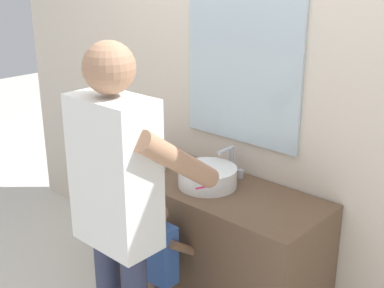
# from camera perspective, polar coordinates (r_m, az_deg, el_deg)

# --- Properties ---
(back_wall) EXTENTS (4.40, 0.10, 2.70)m
(back_wall) POSITION_cam_1_polar(r_m,az_deg,el_deg) (2.98, 6.14, 6.88)
(back_wall) COLOR beige
(back_wall) RESTS_ON ground
(vanity_cabinet) EXTENTS (1.38, 0.54, 0.81)m
(vanity_cabinet) POSITION_cam_1_polar(r_m,az_deg,el_deg) (3.10, 1.91, -11.40)
(vanity_cabinet) COLOR brown
(vanity_cabinet) RESTS_ON ground
(sink_basin) EXTENTS (0.33, 0.33, 0.11)m
(sink_basin) POSITION_cam_1_polar(r_m,az_deg,el_deg) (2.88, 1.75, -3.64)
(sink_basin) COLOR white
(sink_basin) RESTS_ON vanity_cabinet
(faucet) EXTENTS (0.18, 0.14, 0.18)m
(faucet) POSITION_cam_1_polar(r_m,az_deg,el_deg) (3.01, 4.30, -2.07)
(faucet) COLOR #B7BABF
(faucet) RESTS_ON vanity_cabinet
(toothbrush_cup) EXTENTS (0.07, 0.07, 0.21)m
(toothbrush_cup) POSITION_cam_1_polar(r_m,az_deg,el_deg) (3.11, -3.56, -1.97)
(toothbrush_cup) COLOR silver
(toothbrush_cup) RESTS_ON vanity_cabinet
(child_toddler) EXTENTS (0.26, 0.26, 0.83)m
(child_toddler) POSITION_cam_1_polar(r_m,az_deg,el_deg) (2.80, -3.57, -12.88)
(child_toddler) COLOR #6B5B4C
(child_toddler) RESTS_ON ground
(adult_parent) EXTENTS (0.53, 0.56, 1.71)m
(adult_parent) POSITION_cam_1_polar(r_m,az_deg,el_deg) (2.31, -8.17, -5.54)
(adult_parent) COLOR #2D334C
(adult_parent) RESTS_ON ground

